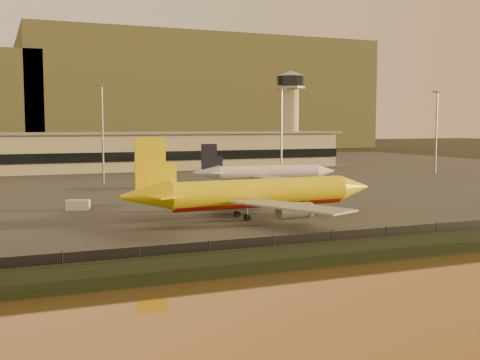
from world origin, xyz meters
The scene contains 12 objects.
ground centered at (0.00, 0.00, 0.00)m, with size 900.00×900.00×0.00m, color black.
embankment centered at (0.00, -17.00, 0.70)m, with size 320.00×7.00×1.40m, color black.
tarmac centered at (0.00, 95.00, 0.10)m, with size 320.00×220.00×0.20m, color #2D2D2D.
perimeter_fence centered at (0.00, -13.00, 1.30)m, with size 300.00×0.05×2.20m, color black.
terminal_building centered at (-14.52, 125.55, 6.25)m, with size 202.00×25.00×12.60m.
control_tower centered at (70.00, 131.00, 21.66)m, with size 11.20×11.20×35.50m.
apron_light_masts centered at (15.00, 75.00, 15.70)m, with size 152.20×12.20×25.40m.
distant_hills centered at (-20.74, 340.00, 31.39)m, with size 470.00×160.00×70.00m.
dhl_cargo_jet centered at (3.26, 13.22, 4.19)m, with size 44.62×43.77×13.35m.
white_narrowbody_jet centered at (26.48, 59.08, 3.37)m, with size 36.93×35.83×10.60m.
gse_vehicle_yellow centered at (14.18, 24.82, 1.04)m, with size 3.74×1.68×1.68m, color yellow.
gse_vehicle_white centered at (-22.41, 33.70, 1.12)m, with size 4.08×1.84×1.84m, color white.
Camera 1 is at (-36.22, -75.96, 15.56)m, focal length 45.00 mm.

